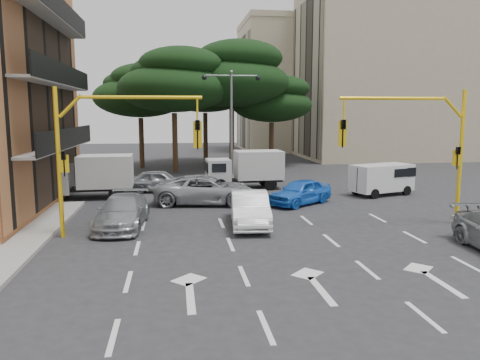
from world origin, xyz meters
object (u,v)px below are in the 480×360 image
object	(u,v)px
car_silver_wagon	(122,212)
signal_mast_right	(424,138)
signal_mast_left	(105,141)
box_truck_a	(90,177)
box_truck_b	(245,170)
car_blue_compact	(300,192)
car_silver_cross_a	(206,190)
van_white	(382,179)
car_silver_cross_b	(160,181)
street_lamp_center	(231,106)
car_white_hatch	(250,209)

from	to	relation	value
car_silver_wagon	signal_mast_right	bearing A→B (deg)	-1.41
signal_mast_left	box_truck_a	xyz separation A→B (m)	(-2.20, 8.80, -2.62)
box_truck_b	box_truck_a	bearing A→B (deg)	101.38
car_blue_compact	car_silver_wagon	world-z (taller)	car_silver_wagon
signal_mast_left	box_truck_a	world-z (taller)	signal_mast_left
car_silver_cross_a	box_truck_b	distance (m)	5.70
car_blue_compact	van_white	xyz separation A→B (m)	(5.68, 2.18, 0.26)
box_truck_a	box_truck_b	size ratio (longest dim) A/B	1.01
car_blue_compact	car_silver_cross_a	distance (m)	5.17
signal_mast_left	car_silver_cross_b	xyz separation A→B (m)	(1.80, 10.46, -3.18)
signal_mast_left	car_blue_compact	bearing A→B (deg)	29.10
street_lamp_center	van_white	distance (m)	11.55
signal_mast_left	car_silver_cross_a	size ratio (longest dim) A/B	1.06
street_lamp_center	car_silver_cross_a	distance (m)	9.45
car_silver_wagon	van_white	distance (m)	16.01
car_silver_cross_a	signal_mast_right	bearing A→B (deg)	-115.25
signal_mast_right	signal_mast_left	xyz separation A→B (m)	(-13.61, 0.00, 0.00)
car_silver_wagon	van_white	size ratio (longest dim) A/B	1.26
car_silver_cross_a	car_silver_cross_b	world-z (taller)	car_silver_cross_a
van_white	box_truck_a	xyz separation A→B (m)	(-17.41, 1.31, 0.31)
van_white	signal_mast_right	bearing A→B (deg)	-30.74
signal_mast_left	box_truck_b	bearing A→B (deg)	56.40
car_silver_wagon	car_silver_cross_b	distance (m)	9.21
signal_mast_right	signal_mast_left	distance (m)	13.61
car_silver_cross_a	car_blue_compact	bearing A→B (deg)	-90.65
car_silver_cross_b	van_white	bearing A→B (deg)	-92.79
car_white_hatch	signal_mast_left	bearing A→B (deg)	-165.82
car_white_hatch	car_silver_wagon	bearing A→B (deg)	-178.84
car_silver_wagon	van_white	xyz separation A→B (m)	(14.78, 6.14, 0.26)
car_blue_compact	van_white	size ratio (longest dim) A/B	1.06
street_lamp_center	car_silver_cross_a	world-z (taller)	street_lamp_center
car_silver_cross_a	car_white_hatch	bearing A→B (deg)	-154.48
car_silver_cross_a	box_truck_a	world-z (taller)	box_truck_a
box_truck_a	box_truck_b	bearing A→B (deg)	-78.83
signal_mast_right	box_truck_a	size ratio (longest dim) A/B	1.17
signal_mast_left	car_silver_cross_b	world-z (taller)	signal_mast_left
signal_mast_right	box_truck_a	bearing A→B (deg)	150.90
street_lamp_center	car_silver_cross_b	world-z (taller)	street_lamp_center
street_lamp_center	car_white_hatch	world-z (taller)	street_lamp_center
signal_mast_right	car_silver_cross_a	world-z (taller)	signal_mast_right
street_lamp_center	car_silver_cross_b	size ratio (longest dim) A/B	1.89
car_silver_wagon	van_white	bearing A→B (deg)	26.96
car_silver_cross_a	box_truck_a	xyz separation A→B (m)	(-6.63, 2.67, 0.48)
car_white_hatch	box_truck_b	size ratio (longest dim) A/B	0.90
street_lamp_center	car_silver_wagon	distance (m)	14.94
car_blue_compact	car_silver_wagon	xyz separation A→B (m)	(-9.10, -3.96, 0.00)
car_blue_compact	car_silver_cross_a	world-z (taller)	car_silver_cross_a
car_silver_wagon	car_silver_cross_b	bearing A→B (deg)	85.87
signal_mast_left	box_truck_a	size ratio (longest dim) A/B	1.17
box_truck_a	car_silver_wagon	bearing A→B (deg)	-162.52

